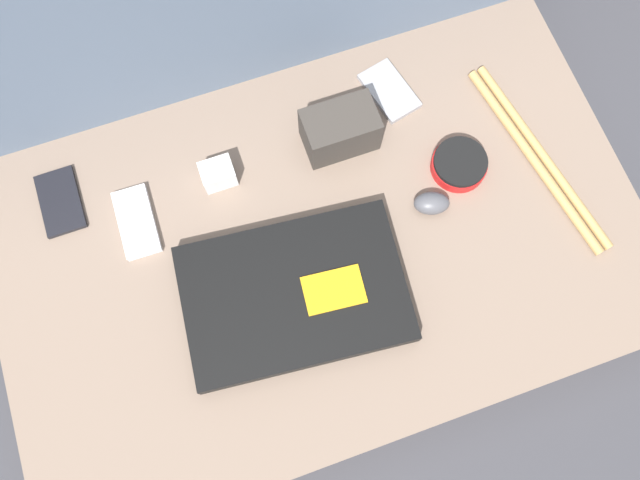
{
  "coord_description": "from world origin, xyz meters",
  "views": [
    {
      "loc": [
        -0.09,
        -0.26,
        1.05
      ],
      "look_at": [
        0.0,
        0.0,
        0.12
      ],
      "focal_mm": 35.0,
      "sensor_mm": 36.0,
      "label": 1
    }
  ],
  "objects": [
    {
      "name": "drumstick_pair",
      "position": [
        0.38,
        0.02,
        0.11
      ],
      "size": [
        0.09,
        0.36,
        0.01
      ],
      "rotation": [
        0.0,
        0.0,
        0.17
      ],
      "color": "tan",
      "rests_on": "couch_seat"
    },
    {
      "name": "phone_silver",
      "position": [
        0.2,
        0.21,
        0.11
      ],
      "size": [
        0.08,
        0.12,
        0.01
      ],
      "rotation": [
        0.0,
        0.0,
        0.23
      ],
      "color": "#99999E",
      "rests_on": "couch_seat"
    },
    {
      "name": "couch_seat",
      "position": [
        0.0,
        0.0,
        0.05
      ],
      "size": [
        1.02,
        0.63,
        0.1
      ],
      "color": "#7A6656",
      "rests_on": "ground_plane"
    },
    {
      "name": "phone_black",
      "position": [
        -0.26,
        0.13,
        0.11
      ],
      "size": [
        0.06,
        0.12,
        0.01
      ],
      "rotation": [
        0.0,
        0.0,
        -0.02
      ],
      "color": "silver",
      "rests_on": "couch_seat"
    },
    {
      "name": "charger_brick",
      "position": [
        -0.12,
        0.16,
        0.12
      ],
      "size": [
        0.05,
        0.04,
        0.04
      ],
      "color": "silver",
      "rests_on": "couch_seat"
    },
    {
      "name": "ground_plane",
      "position": [
        0.0,
        0.0,
        0.0
      ],
      "size": [
        8.0,
        8.0,
        0.0
      ],
      "primitive_type": "plane",
      "color": "#38383D"
    },
    {
      "name": "phone_small",
      "position": [
        -0.37,
        0.2,
        0.11
      ],
      "size": [
        0.06,
        0.11,
        0.01
      ],
      "rotation": [
        0.0,
        0.0,
        0.0
      ],
      "color": "black",
      "rests_on": "couch_seat"
    },
    {
      "name": "camera_pouch",
      "position": [
        0.09,
        0.16,
        0.14
      ],
      "size": [
        0.12,
        0.07,
        0.08
      ],
      "color": "#38332D",
      "rests_on": "couch_seat"
    },
    {
      "name": "speaker_puck",
      "position": [
        0.26,
        0.05,
        0.12
      ],
      "size": [
        0.09,
        0.09,
        0.03
      ],
      "color": "red",
      "rests_on": "couch_seat"
    },
    {
      "name": "computer_mouse",
      "position": [
        0.19,
        -0.0,
        0.12
      ],
      "size": [
        0.07,
        0.05,
        0.03
      ],
      "rotation": [
        0.0,
        0.0,
        -0.3
      ],
      "color": "#4C4C51",
      "rests_on": "couch_seat"
    },
    {
      "name": "laptop",
      "position": [
        -0.06,
        -0.07,
        0.12
      ],
      "size": [
        0.35,
        0.25,
        0.03
      ],
      "rotation": [
        0.0,
        0.0,
        -0.1
      ],
      "color": "black",
      "rests_on": "couch_seat"
    }
  ]
}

